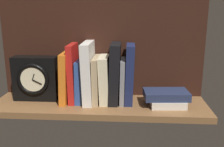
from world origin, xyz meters
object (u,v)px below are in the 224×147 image
object	(u,v)px
book_white_catcher	(89,72)
book_stack_side	(166,98)
book_cream_twain	(105,79)
book_black_skeptic	(115,73)
book_tan_shortstories	(97,79)
book_gray_chess	(123,81)
book_blue_modern	(80,81)
book_red_requiem	(73,73)
book_navy_bierce	(130,74)
framed_clock	(35,78)
book_orange_pandolfini	(66,77)

from	to	relation	value
book_white_catcher	book_stack_side	size ratio (longest dim) A/B	1.35
book_white_catcher	book_cream_twain	world-z (taller)	book_white_catcher
book_white_catcher	book_stack_side	xyz separation A→B (cm)	(31.56, -3.00, -9.24)
book_black_skeptic	book_tan_shortstories	bearing A→B (deg)	180.00
book_gray_chess	book_stack_side	world-z (taller)	book_gray_chess
book_blue_modern	book_red_requiem	bearing A→B (deg)	-180.00
book_black_skeptic	book_navy_bierce	size ratio (longest dim) A/B	1.01
book_stack_side	book_black_skeptic	bearing A→B (deg)	171.81
book_navy_bierce	framed_clock	bearing A→B (deg)	-179.90
book_stack_side	book_orange_pandolfini	bearing A→B (deg)	175.80
book_blue_modern	book_gray_chess	world-z (taller)	book_gray_chess
book_white_catcher	book_stack_side	distance (cm)	33.02
book_navy_bierce	book_stack_side	distance (cm)	17.55
book_black_skeptic	framed_clock	world-z (taller)	book_black_skeptic
book_cream_twain	book_orange_pandolfini	bearing A→B (deg)	180.00
book_orange_pandolfini	book_navy_bierce	bearing A→B (deg)	0.00
book_gray_chess	book_stack_side	size ratio (longest dim) A/B	0.98
book_white_catcher	book_gray_chess	size ratio (longest dim) A/B	1.38
book_orange_pandolfini	book_gray_chess	xyz separation A→B (cm)	(23.24, 0.00, -1.35)
book_blue_modern	book_gray_chess	bearing A→B (deg)	-0.00
book_blue_modern	book_navy_bierce	bearing A→B (deg)	-0.00
book_orange_pandolfini	book_navy_bierce	world-z (taller)	book_navy_bierce
book_red_requiem	book_blue_modern	size ratio (longest dim) A/B	1.37
book_red_requiem	book_blue_modern	bearing A→B (deg)	0.00
book_navy_bierce	book_stack_side	size ratio (longest dim) A/B	1.31
book_red_requiem	book_white_catcher	bearing A→B (deg)	0.00
book_black_skeptic	book_stack_side	size ratio (longest dim) A/B	1.33
book_orange_pandolfini	book_blue_modern	world-z (taller)	book_orange_pandolfini
book_blue_modern	book_stack_side	xyz separation A→B (cm)	(35.08, -3.00, -5.63)
book_gray_chess	book_navy_bierce	bearing A→B (deg)	0.00
book_orange_pandolfini	book_tan_shortstories	bearing A→B (deg)	0.00
book_orange_pandolfini	book_cream_twain	xyz separation A→B (cm)	(15.87, 0.00, -0.79)
framed_clock	book_cream_twain	bearing A→B (deg)	0.14
book_blue_modern	book_white_catcher	distance (cm)	5.04
book_navy_bierce	book_white_catcher	bearing A→B (deg)	180.00
book_navy_bierce	book_stack_side	world-z (taller)	book_navy_bierce
book_black_skeptic	book_navy_bierce	distance (cm)	6.02
book_orange_pandolfini	book_cream_twain	bearing A→B (deg)	0.00
book_gray_chess	book_red_requiem	bearing A→B (deg)	180.00
book_black_skeptic	book_navy_bierce	bearing A→B (deg)	0.00
book_white_catcher	book_stack_side	world-z (taller)	book_white_catcher
book_navy_bierce	book_tan_shortstories	bearing A→B (deg)	180.00
book_navy_bierce	book_stack_side	xyz separation A→B (cm)	(14.84, -3.00, -8.89)
book_black_skeptic	book_red_requiem	bearing A→B (deg)	180.00
book_gray_chess	book_navy_bierce	xyz separation A→B (cm)	(2.82, 0.00, 3.02)
book_black_skeptic	book_stack_side	xyz separation A→B (cm)	(20.85, -3.00, -9.04)
book_white_catcher	framed_clock	distance (cm)	22.62
book_orange_pandolfini	framed_clock	world-z (taller)	book_orange_pandolfini
book_cream_twain	framed_clock	bearing A→B (deg)	-179.86
book_blue_modern	framed_clock	distance (cm)	18.91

